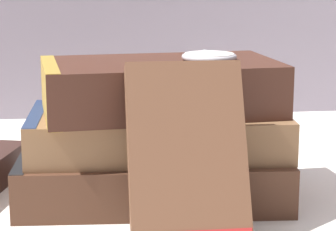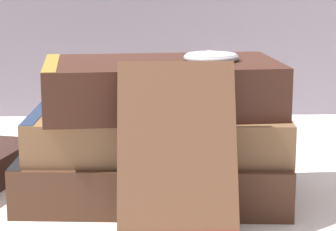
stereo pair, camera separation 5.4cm
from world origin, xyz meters
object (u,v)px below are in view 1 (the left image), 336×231
(book_leaning_front, at_px, (187,160))
(pocket_watch, at_px, (209,57))
(book_flat_middle, at_px, (152,132))
(book_flat_bottom, at_px, (147,175))
(book_flat_top, at_px, (155,87))
(reading_glasses, at_px, (117,154))

(book_leaning_front, bearing_deg, pocket_watch, 71.55)
(book_flat_middle, bearing_deg, book_flat_bottom, -151.98)
(book_flat_middle, distance_m, book_leaning_front, 0.10)
(book_flat_bottom, height_order, pocket_watch, pocket_watch)
(book_flat_top, relative_size, pocket_watch, 4.09)
(pocket_watch, height_order, reading_glasses, pocket_watch)
(book_leaning_front, height_order, pocket_watch, book_leaning_front)
(pocket_watch, bearing_deg, book_flat_middle, -179.32)
(book_flat_middle, bearing_deg, reading_glasses, 102.29)
(reading_glasses, bearing_deg, book_flat_middle, -93.06)
(book_flat_middle, xyz_separation_m, reading_glasses, (-0.02, 0.14, -0.06))
(book_flat_top, height_order, pocket_watch, pocket_watch)
(book_leaning_front, distance_m, reading_glasses, 0.26)
(book_flat_top, xyz_separation_m, reading_glasses, (-0.03, 0.15, -0.10))
(book_flat_bottom, relative_size, reading_glasses, 2.30)
(book_flat_bottom, xyz_separation_m, book_flat_middle, (0.00, 0.00, 0.04))
(book_flat_bottom, height_order, book_flat_top, book_flat_top)
(book_leaning_front, distance_m, pocket_watch, 0.13)
(book_flat_bottom, distance_m, reading_glasses, 0.15)
(book_leaning_front, relative_size, pocket_watch, 2.60)
(book_flat_middle, distance_m, pocket_watch, 0.08)
(book_flat_top, bearing_deg, book_leaning_front, -86.83)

